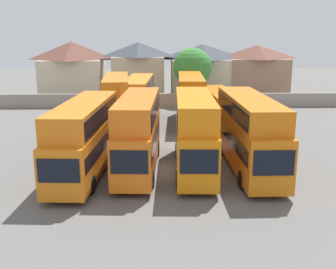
{
  "coord_description": "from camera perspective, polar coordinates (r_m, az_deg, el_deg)",
  "views": [
    {
      "loc": [
        -0.85,
        -26.25,
        9.08
      ],
      "look_at": [
        0.0,
        3.0,
        1.82
      ],
      "focal_mm": 42.78,
      "sensor_mm": 36.0,
      "label": 1
    }
  ],
  "objects": [
    {
      "name": "ground",
      "position": [
        45.18,
        -0.56,
        2.34
      ],
      "size": [
        140.0,
        140.0,
        0.0
      ],
      "primitive_type": "plane",
      "color": "#605E5B"
    },
    {
      "name": "house_terrace_left",
      "position": [
        61.69,
        -13.43,
        9.01
      ],
      "size": [
        9.24,
        7.63,
        8.21
      ],
      "color": "beige",
      "rests_on": "ground"
    },
    {
      "name": "house_terrace_far_right",
      "position": [
        62.39,
        12.45,
        8.86
      ],
      "size": [
        8.95,
        7.44,
        7.69
      ],
      "color": "#9E7A60",
      "rests_on": "ground"
    },
    {
      "name": "bus_4",
      "position": [
        28.04,
        11.46,
        0.77
      ],
      "size": [
        2.71,
        11.9,
        5.03
      ],
      "rotation": [
        0.0,
        0.0,
        -1.57
      ],
      "color": "orange",
      "rests_on": "ground"
    },
    {
      "name": "bus_7",
      "position": [
        42.28,
        3.23,
        5.39
      ],
      "size": [
        3.13,
        11.73,
        5.01
      ],
      "rotation": [
        0.0,
        0.0,
        -1.62
      ],
      "color": "orange",
      "rests_on": "ground"
    },
    {
      "name": "bus_2",
      "position": [
        27.36,
        -4.25,
        0.74
      ],
      "size": [
        2.98,
        10.77,
        5.08
      ],
      "rotation": [
        0.0,
        0.0,
        -1.62
      ],
      "color": "orange",
      "rests_on": "ground"
    },
    {
      "name": "bus_3",
      "position": [
        27.12,
        3.78,
        0.73
      ],
      "size": [
        2.86,
        10.41,
        5.17
      ],
      "rotation": [
        0.0,
        0.0,
        -1.61
      ],
      "color": "orange",
      "rests_on": "ground"
    },
    {
      "name": "depot_boundary_wall",
      "position": [
        51.94,
        -0.71,
        4.87
      ],
      "size": [
        56.0,
        0.5,
        1.8
      ],
      "primitive_type": "cube",
      "color": "gray",
      "rests_on": "ground"
    },
    {
      "name": "bus_1",
      "position": [
        27.23,
        -11.78,
        0.12
      ],
      "size": [
        3.31,
        11.87,
        4.81
      ],
      "rotation": [
        0.0,
        0.0,
        -1.63
      ],
      "color": "orange",
      "rests_on": "ground"
    },
    {
      "name": "bus_8",
      "position": [
        42.5,
        7.44,
        4.19
      ],
      "size": [
        2.85,
        10.66,
        3.46
      ],
      "rotation": [
        0.0,
        0.0,
        -1.54
      ],
      "color": "orange",
      "rests_on": "ground"
    },
    {
      "name": "house_terrace_right",
      "position": [
        60.9,
        4.89,
        9.09
      ],
      "size": [
        9.7,
        7.05,
        7.83
      ],
      "color": "beige",
      "rests_on": "ground"
    },
    {
      "name": "house_terrace_centre",
      "position": [
        59.09,
        -4.19,
        9.11
      ],
      "size": [
        7.68,
        6.68,
        8.15
      ],
      "color": "#C6B293",
      "rests_on": "ground"
    },
    {
      "name": "tree_left_of_lot",
      "position": [
        54.15,
        3.49,
        9.53
      ],
      "size": [
        5.15,
        5.15,
        7.55
      ],
      "color": "brown",
      "rests_on": "ground"
    },
    {
      "name": "bus_6",
      "position": [
        41.84,
        -4.21,
        5.14
      ],
      "size": [
        3.12,
        11.79,
        4.81
      ],
      "rotation": [
        0.0,
        0.0,
        -1.63
      ],
      "color": "orange",
      "rests_on": "ground"
    },
    {
      "name": "bus_5",
      "position": [
        42.18,
        -7.35,
        5.26
      ],
      "size": [
        3.36,
        11.87,
        4.98
      ],
      "rotation": [
        0.0,
        0.0,
        -1.5
      ],
      "color": "orange",
      "rests_on": "ground"
    }
  ]
}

